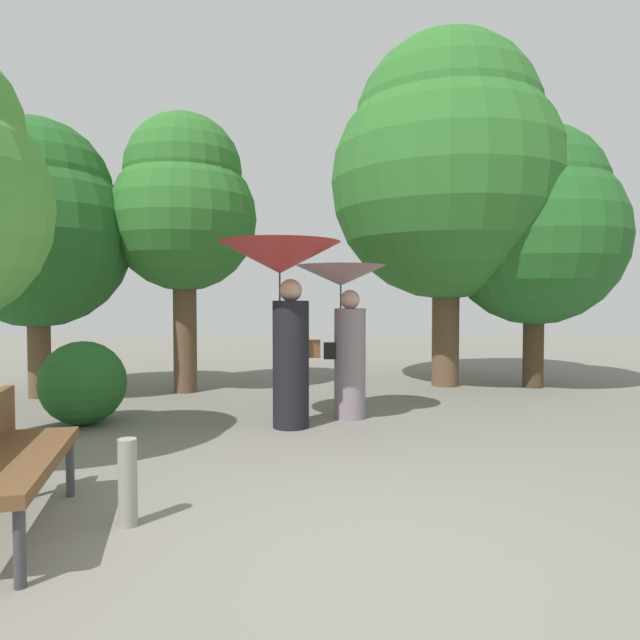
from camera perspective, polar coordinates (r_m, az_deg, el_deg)
name	(u,v)px	position (r m, az deg, el deg)	size (l,w,h in m)	color
ground_plane	(358,551)	(3.49, 3.96, -22.55)	(40.00, 40.00, 0.00)	slate
person_left	(283,287)	(6.25, -3.82, 3.44)	(1.37, 1.37, 2.09)	black
person_right	(345,311)	(6.73, 2.53, 0.91)	(1.08, 1.08, 1.86)	gray
park_bench	(3,455)	(3.97, -29.72, -11.92)	(0.76, 1.56, 0.83)	#38383D
tree_near_left	(37,222)	(9.20, -27.05, 8.94)	(2.68, 2.68, 4.07)	brown
tree_near_right	(535,224)	(9.82, 21.19, 9.19)	(2.87, 2.87, 4.27)	#42301E
tree_mid_left	(184,205)	(8.99, -13.79, 11.41)	(2.23, 2.23, 4.30)	brown
tree_mid_right	(447,166)	(9.74, 12.89, 15.14)	(3.83, 3.83, 5.78)	brown
bush_path_left	(83,383)	(7.00, -23.13, -5.96)	(0.97, 0.97, 0.97)	#235B23
path_marker_post	(128,482)	(3.91, -19.12, -15.46)	(0.12, 0.12, 0.56)	gray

